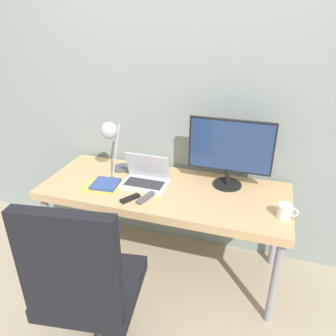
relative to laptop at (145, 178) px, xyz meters
The scene contains 11 objects.
ground_plane 0.85m from the laptop, 67.94° to the right, with size 12.00×12.00×0.00m, color tan.
wall_back 0.69m from the laptop, 70.03° to the left, with size 8.00×0.05×2.60m.
desk 0.18m from the laptop, ahead, with size 1.76×0.69×0.71m.
laptop is the anchor object (origin of this frame).
monitor 0.64m from the laptop, 16.35° to the left, with size 0.58×0.21×0.49m.
desk_lamp 0.38m from the laptop, behind, with size 0.15×0.31×0.44m.
office_chair 0.88m from the laptop, 91.01° to the right, with size 0.59×0.58×1.09m.
book_stack 0.30m from the laptop, 154.10° to the right, with size 0.28×0.23×0.04m.
tv_remote 0.24m from the laptop, 95.01° to the right, with size 0.11×0.14×0.02m.
media_remote 0.21m from the laptop, 68.27° to the right, with size 0.09×0.17×0.02m.
mug 0.97m from the laptop, ahead, with size 0.13×0.09×0.09m.
Camera 1 is at (0.65, -1.59, 1.87)m, focal length 35.00 mm.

